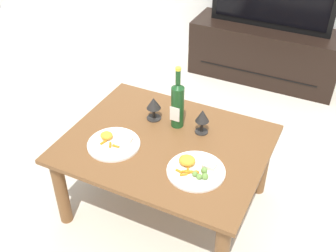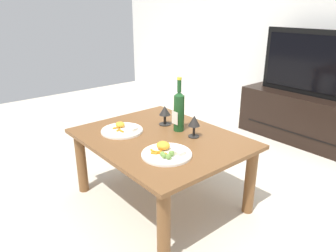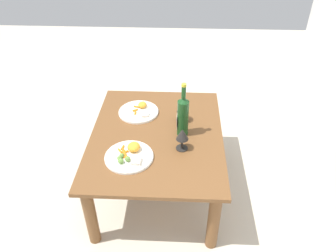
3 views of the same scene
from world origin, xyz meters
The scene contains 7 objects.
ground_plane centered at (0.00, 0.00, 0.00)m, with size 6.40×6.40×0.00m, color beige.
dining_table centered at (0.00, 0.00, 0.39)m, with size 1.05×0.83×0.47m.
wine_bottle centered at (-0.01, 0.16, 0.62)m, with size 0.07×0.07×0.36m.
goblet_left centered at (-0.16, 0.16, 0.57)m, with size 0.08×0.08×0.14m.
goblet_right centered at (0.14, 0.16, 0.57)m, with size 0.07×0.07×0.14m.
dinner_plate_left centered at (-0.24, -0.14, 0.49)m, with size 0.28×0.28×0.05m.
dinner_plate_right centered at (0.23, -0.14, 0.49)m, with size 0.28×0.28×0.06m.
Camera 3 is at (1.64, 0.15, 1.76)m, focal length 35.11 mm.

